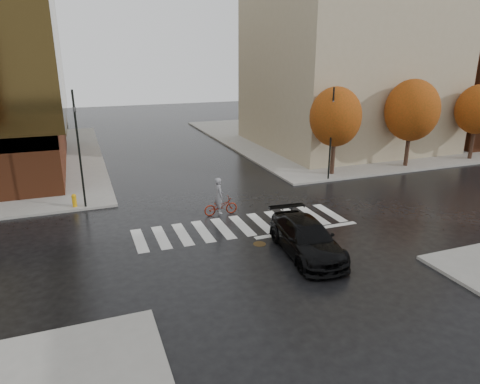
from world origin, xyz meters
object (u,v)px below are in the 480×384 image
object	(u,v)px
traffic_light_ne	(331,129)
fire_hydrant	(74,200)
cyclist	(220,202)
sedan	(306,238)
traffic_light_nw	(78,143)

from	to	relation	value
traffic_light_ne	fire_hydrant	distance (m)	17.73
traffic_light_ne	fire_hydrant	xyz separation A→B (m)	(-17.44, 0.20, -3.21)
cyclist	fire_hydrant	world-z (taller)	cyclist
sedan	fire_hydrant	world-z (taller)	sedan
cyclist	fire_hydrant	distance (m)	8.81
traffic_light_nw	fire_hydrant	distance (m)	3.48
sedan	fire_hydrant	distance (m)	14.30
sedan	cyclist	bearing A→B (deg)	114.28
traffic_light_nw	fire_hydrant	xyz separation A→B (m)	(-0.60, 0.20, -3.42)
fire_hydrant	traffic_light_ne	bearing A→B (deg)	-0.66
sedan	traffic_light_nw	world-z (taller)	traffic_light_nw
sedan	traffic_light_ne	world-z (taller)	traffic_light_ne
cyclist	fire_hydrant	size ratio (longest dim) A/B	2.79
sedan	traffic_light_ne	distance (m)	12.86
sedan	cyclist	size ratio (longest dim) A/B	2.45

